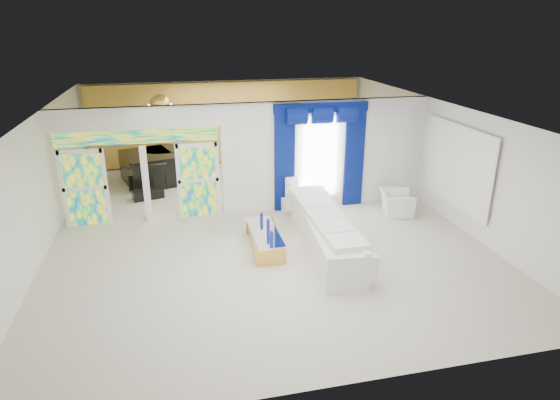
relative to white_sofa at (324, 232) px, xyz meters
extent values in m
plane|color=#B7AF9E|center=(-1.25, 1.65, -0.39)|extent=(12.00, 12.00, 0.00)
cube|color=white|center=(0.90, 2.65, 1.11)|extent=(5.70, 0.18, 3.00)
cube|color=white|center=(-4.10, 2.65, 2.34)|extent=(4.30, 0.18, 0.55)
cube|color=#994C3F|center=(-5.52, 2.65, 0.61)|extent=(0.95, 0.04, 2.00)
cube|color=#994C3F|center=(-2.67, 2.65, 0.61)|extent=(0.95, 0.04, 2.00)
cube|color=#994C3F|center=(-4.10, 2.65, 1.86)|extent=(4.00, 0.05, 0.35)
cube|color=white|center=(0.65, 2.55, 1.06)|extent=(1.00, 0.02, 2.30)
cube|color=#030846|center=(-0.35, 2.52, 1.01)|extent=(0.55, 0.10, 2.80)
cube|color=#030846|center=(1.65, 2.52, 1.01)|extent=(0.55, 0.10, 2.80)
cube|color=#030846|center=(0.65, 2.52, 2.43)|extent=(2.60, 0.12, 0.25)
cube|color=white|center=(3.69, 0.65, 1.16)|extent=(0.04, 2.70, 1.90)
cube|color=gold|center=(-1.25, 7.55, 1.11)|extent=(9.70, 0.12, 2.90)
cube|color=silver|center=(0.00, 0.00, 0.00)|extent=(1.19, 4.13, 0.78)
cube|color=gold|center=(-1.35, 0.30, -0.19)|extent=(0.75, 1.86, 0.40)
cube|color=silver|center=(0.12, 2.35, -0.19)|extent=(1.18, 0.44, 0.39)
cylinder|color=white|center=(-0.18, 2.35, 0.29)|extent=(0.36, 0.36, 0.58)
imported|color=silver|center=(2.57, 1.56, -0.08)|extent=(1.04, 1.13, 0.62)
cube|color=black|center=(-4.10, 5.87, 0.10)|extent=(1.95, 2.26, 0.97)
cube|color=black|center=(-4.10, 4.27, -0.24)|extent=(0.95, 0.59, 0.30)
cube|color=tan|center=(-5.87, 4.67, 0.04)|extent=(0.59, 0.53, 0.85)
sphere|color=gold|center=(-3.55, 5.05, 2.26)|extent=(0.60, 0.60, 0.60)
cylinder|color=navy|center=(-1.31, 0.89, 0.12)|extent=(0.08, 0.08, 0.20)
cylinder|color=#1D169A|center=(-1.27, 0.26, 0.16)|extent=(0.08, 0.08, 0.29)
cylinder|color=#152E97|center=(-1.31, -0.30, 0.13)|extent=(0.09, 0.09, 0.23)
camera|label=1|loc=(-3.22, -9.49, 4.57)|focal=30.39mm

